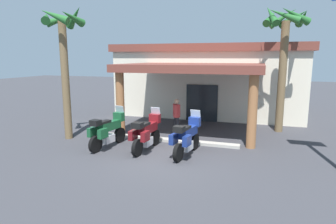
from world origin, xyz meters
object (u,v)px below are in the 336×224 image
motorcycle_green (108,131)px  motel_building (212,78)px  motorcycle_blue (187,137)px  palm_tree_near_portico (284,40)px  pedestrian (177,114)px  motorcycle_maroon (146,133)px  palm_tree_roadside (63,45)px

motorcycle_green → motel_building: bearing=-5.9°
motorcycle_green → motorcycle_blue: bearing=-80.4°
motorcycle_green → motorcycle_blue: (3.30, 0.04, 0.00)m
motel_building → palm_tree_near_portico: (4.18, -4.52, 2.21)m
motel_building → motorcycle_blue: motel_building is taller
motorcycle_green → palm_tree_near_portico: 9.18m
motel_building → motorcycle_green: 10.00m
motorcycle_green → motorcycle_blue: 3.30m
motorcycle_green → pedestrian: 3.51m
motel_building → motorcycle_blue: 9.67m
motorcycle_maroon → motorcycle_blue: same height
motorcycle_green → motorcycle_blue: same height
motorcycle_maroon → pedestrian: pedestrian is taller
motel_building → motorcycle_maroon: size_ratio=5.52×
motorcycle_maroon → motorcycle_blue: bearing=-88.1°
motorcycle_blue → palm_tree_near_portico: 7.11m
motorcycle_blue → palm_tree_roadside: (-5.69, 0.63, 3.44)m
pedestrian → motel_building: bearing=34.1°
motel_building → palm_tree_near_portico: palm_tree_near_portico is taller
motel_building → palm_tree_roadside: bearing=-119.7°
motel_building → pedestrian: motel_building is taller
motel_building → palm_tree_roadside: size_ratio=2.08×
motel_building → palm_tree_roadside: palm_tree_roadside is taller
palm_tree_roadside → palm_tree_near_portico: (9.08, 4.37, 0.32)m
palm_tree_near_portico → motorcycle_blue: bearing=-124.1°
motorcycle_green → motorcycle_maroon: 1.66m
motorcycle_green → palm_tree_roadside: size_ratio=0.38×
palm_tree_roadside → palm_tree_near_portico: bearing=25.7°
motorcycle_blue → palm_tree_roadside: 6.68m
motel_building → motorcycle_blue: bearing=-86.0°
palm_tree_near_portico → motorcycle_maroon: bearing=-135.6°
motorcycle_blue → palm_tree_near_portico: (3.38, 5.00, 3.76)m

